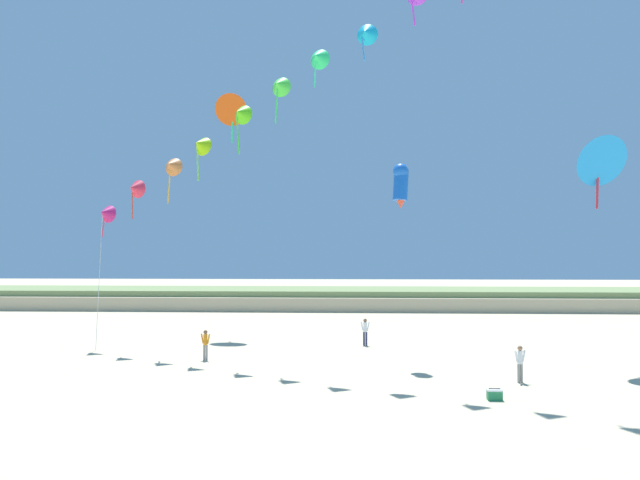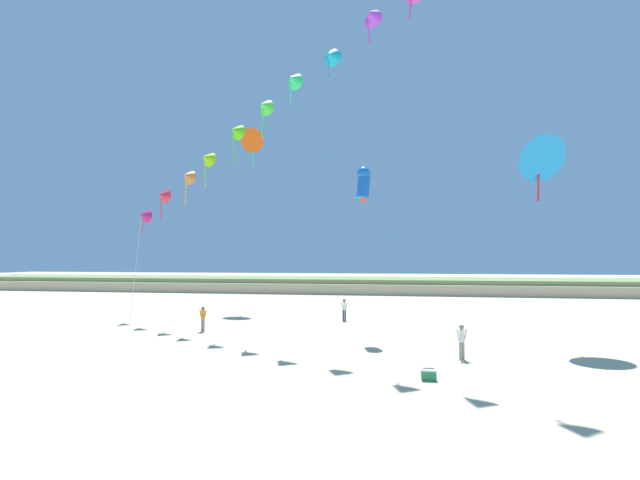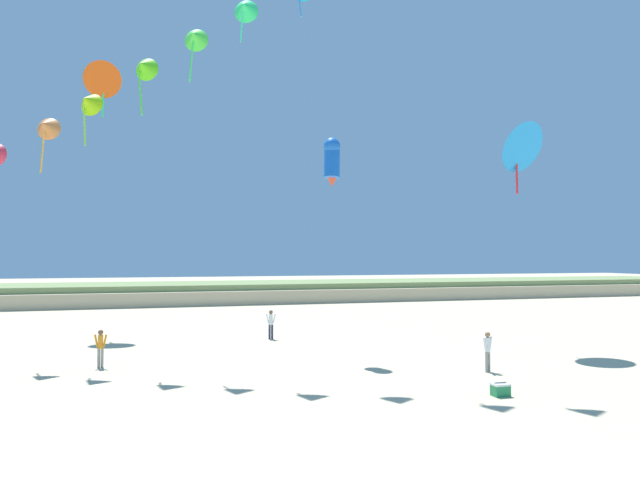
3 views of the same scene
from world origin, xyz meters
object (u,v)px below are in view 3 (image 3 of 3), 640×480
at_px(person_near_left, 488,349).
at_px(beach_cooler, 500,390).
at_px(large_kite_mid_trail, 516,145).
at_px(large_kite_low_lead, 103,79).
at_px(large_kite_high_solo, 332,160).
at_px(person_near_right, 101,346).
at_px(person_mid_center, 271,322).

bearing_deg(person_near_left, beach_cooler, -117.02).
distance_m(person_near_left, large_kite_mid_trail, 12.23).
bearing_deg(beach_cooler, large_kite_mid_trail, 51.52).
bearing_deg(large_kite_low_lead, person_near_left, -49.40).
bearing_deg(large_kite_high_solo, large_kite_low_lead, 130.76).
distance_m(large_kite_low_lead, large_kite_mid_trail, 26.23).
bearing_deg(person_near_right, large_kite_high_solo, 1.70).
xyz_separation_m(person_near_right, person_mid_center, (8.57, 6.10, 0.03)).
distance_m(person_near_left, large_kite_low_lead, 29.45).
distance_m(person_mid_center, beach_cooler, 15.89).
bearing_deg(person_near_right, beach_cooler, -34.00).
xyz_separation_m(person_near_left, beach_cooler, (-1.84, -3.61, -0.73)).
relative_size(person_near_left, person_mid_center, 0.99).
height_order(large_kite_mid_trail, large_kite_high_solo, large_kite_mid_trail).
xyz_separation_m(person_near_left, large_kite_low_lead, (-16.34, 19.06, 15.39)).
relative_size(person_near_left, beach_cooler, 2.83).
height_order(person_mid_center, large_kite_mid_trail, large_kite_mid_trail).
height_order(large_kite_low_lead, large_kite_high_solo, large_kite_low_lead).
xyz_separation_m(person_mid_center, beach_cooler, (4.81, -15.13, -0.74)).
bearing_deg(person_near_left, person_mid_center, 120.03).
bearing_deg(person_mid_center, large_kite_low_lead, 142.07).
height_order(person_near_left, person_near_right, person_near_left).
bearing_deg(large_kite_high_solo, large_kite_mid_trail, -2.25).
xyz_separation_m(person_mid_center, large_kite_high_solo, (1.81, -5.79, 8.42)).
distance_m(person_near_right, person_mid_center, 10.52).
height_order(person_near_left, large_kite_low_lead, large_kite_low_lead).
bearing_deg(person_near_left, person_near_right, 160.43).
height_order(person_near_left, large_kite_mid_trail, large_kite_mid_trail).
xyz_separation_m(person_near_left, person_near_right, (-15.23, 5.41, -0.02)).
bearing_deg(large_kite_high_solo, person_near_left, -49.76).
height_order(person_near_right, large_kite_high_solo, large_kite_high_solo).
distance_m(person_near_right, large_kite_high_solo, 13.39).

